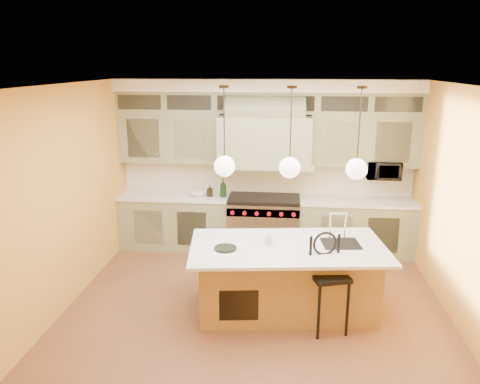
# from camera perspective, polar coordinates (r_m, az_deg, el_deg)

# --- Properties ---
(floor) EXTENTS (5.00, 5.00, 0.00)m
(floor) POSITION_cam_1_polar(r_m,az_deg,el_deg) (6.31, 1.81, -14.48)
(floor) COLOR brown
(floor) RESTS_ON ground
(ceiling) EXTENTS (5.00, 5.00, 0.00)m
(ceiling) POSITION_cam_1_polar(r_m,az_deg,el_deg) (5.48, 2.08, 12.83)
(ceiling) COLOR white
(ceiling) RESTS_ON wall_back
(wall_back) EXTENTS (5.00, 0.00, 5.00)m
(wall_back) POSITION_cam_1_polar(r_m,az_deg,el_deg) (8.15, 3.13, 3.39)
(wall_back) COLOR gold
(wall_back) RESTS_ON ground
(wall_front) EXTENTS (5.00, 0.00, 5.00)m
(wall_front) POSITION_cam_1_polar(r_m,az_deg,el_deg) (3.43, -0.99, -14.25)
(wall_front) COLOR gold
(wall_front) RESTS_ON ground
(wall_left) EXTENTS (0.00, 5.00, 5.00)m
(wall_left) POSITION_cam_1_polar(r_m,az_deg,el_deg) (6.39, -21.04, -1.03)
(wall_left) COLOR gold
(wall_left) RESTS_ON ground
(wall_right) EXTENTS (0.00, 5.00, 5.00)m
(wall_right) POSITION_cam_1_polar(r_m,az_deg,el_deg) (6.11, 26.07, -2.33)
(wall_right) COLOR gold
(wall_right) RESTS_ON ground
(back_cabinetry) EXTENTS (5.00, 0.77, 2.90)m
(back_cabinetry) POSITION_cam_1_polar(r_m,az_deg,el_deg) (7.89, 3.04, 2.85)
(back_cabinetry) COLOR gray
(back_cabinetry) RESTS_ON floor
(range) EXTENTS (1.20, 0.74, 0.96)m
(range) POSITION_cam_1_polar(r_m,az_deg,el_deg) (8.06, 2.91, -3.85)
(range) COLOR silver
(range) RESTS_ON floor
(kitchen_island) EXTENTS (2.60, 1.59, 1.35)m
(kitchen_island) POSITION_cam_1_polar(r_m,az_deg,el_deg) (6.20, 5.74, -10.21)
(kitchen_island) COLOR olive
(kitchen_island) RESTS_ON floor
(counter_stool) EXTENTS (0.53, 0.53, 1.20)m
(counter_stool) POSITION_cam_1_polar(r_m,az_deg,el_deg) (5.77, 10.68, -10.08)
(counter_stool) COLOR black
(counter_stool) RESTS_ON floor
(microwave) EXTENTS (0.54, 0.37, 0.30)m
(microwave) POSITION_cam_1_polar(r_m,az_deg,el_deg) (8.05, 17.05, 2.59)
(microwave) COLOR black
(microwave) RESTS_ON back_cabinetry
(oil_bottle_a) EXTENTS (0.13, 0.14, 0.31)m
(oil_bottle_a) POSITION_cam_1_polar(r_m,az_deg,el_deg) (7.96, -2.07, 0.48)
(oil_bottle_a) COLOR black
(oil_bottle_a) RESTS_ON back_cabinetry
(oil_bottle_b) EXTENTS (0.10, 0.10, 0.20)m
(oil_bottle_b) POSITION_cam_1_polar(r_m,az_deg,el_deg) (8.00, -3.68, 0.16)
(oil_bottle_b) COLOR black
(oil_bottle_b) RESTS_ON back_cabinetry
(fruit_bowl) EXTENTS (0.28, 0.28, 0.06)m
(fruit_bowl) POSITION_cam_1_polar(r_m,az_deg,el_deg) (8.06, -5.10, -0.28)
(fruit_bowl) COLOR silver
(fruit_bowl) RESTS_ON back_cabinetry
(cup) EXTENTS (0.12, 0.12, 0.11)m
(cup) POSITION_cam_1_polar(r_m,az_deg,el_deg) (5.98, 3.53, -5.91)
(cup) COLOR silver
(cup) RESTS_ON kitchen_island
(pendant_left) EXTENTS (0.26, 0.26, 1.11)m
(pendant_left) POSITION_cam_1_polar(r_m,az_deg,el_deg) (5.77, -1.90, 3.45)
(pendant_left) COLOR #2D2319
(pendant_left) RESTS_ON ceiling
(pendant_center) EXTENTS (0.26, 0.26, 1.11)m
(pendant_center) POSITION_cam_1_polar(r_m,az_deg,el_deg) (5.72, 6.08, 3.26)
(pendant_center) COLOR #2D2319
(pendant_center) RESTS_ON ceiling
(pendant_right) EXTENTS (0.26, 0.26, 1.11)m
(pendant_right) POSITION_cam_1_polar(r_m,az_deg,el_deg) (5.78, 14.04, 3.02)
(pendant_right) COLOR #2D2319
(pendant_right) RESTS_ON ceiling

